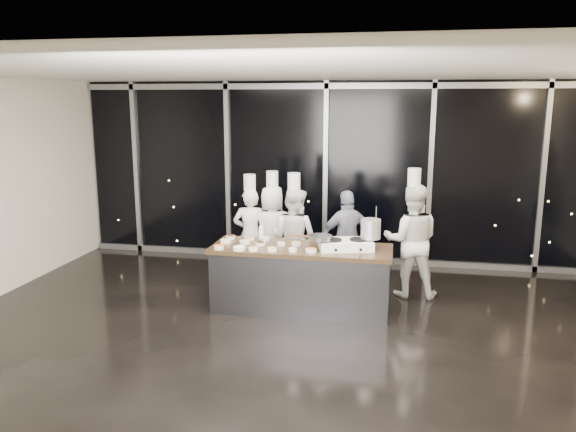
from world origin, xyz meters
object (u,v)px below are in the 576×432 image
stove (346,244)px  chef_right (411,240)px  guest (347,238)px  chef_center (294,237)px  frying_pan (320,237)px  demo_counter (301,278)px  chef_far_left (250,233)px  chef_left (273,231)px  stock_pot (371,229)px

stove → chef_right: 1.25m
stove → guest: guest is taller
chef_center → chef_right: 1.77m
frying_pan → guest: guest is taller
demo_counter → guest: (0.53, 1.18, 0.30)m
chef_far_left → frying_pan: bearing=126.9°
chef_left → chef_center: bearing=128.4°
chef_center → chef_right: chef_right is taller
chef_far_left → chef_left: size_ratio=0.98×
demo_counter → chef_center: bearing=106.5°
frying_pan → guest: (0.26, 1.27, -0.31)m
chef_left → chef_center: (0.42, -0.36, 0.01)m
chef_far_left → chef_center: chef_center is taller
frying_pan → stock_pot: (0.66, 0.19, 0.10)m
guest → chef_far_left: bearing=-22.0°
frying_pan → stove: bearing=2.0°
chef_right → stock_pot: bearing=52.8°
chef_right → demo_counter: bearing=29.2°
stock_pot → chef_center: chef_center is taller
chef_far_left → chef_right: 2.53m
frying_pan → demo_counter: bearing=147.7°
frying_pan → chef_center: (-0.54, 1.03, -0.27)m
demo_counter → frying_pan: size_ratio=4.26×
guest → chef_right: size_ratio=0.79×
stock_pot → guest: size_ratio=0.17×
demo_counter → stove: size_ratio=3.11×
guest → frying_pan: bearing=55.3°
frying_pan → chef_center: size_ratio=0.32×
stock_pot → chef_center: size_ratio=0.15×
guest → chef_right: 1.01m
frying_pan → chef_far_left: 1.81m
chef_right → chef_far_left: bearing=-7.6°
chef_far_left → chef_right: size_ratio=0.90×
chef_left → chef_center: 0.55m
demo_counter → frying_pan: 0.67m
stock_pot → guest: 1.22m
frying_pan → stock_pot: size_ratio=2.20×
chef_center → chef_far_left: bearing=5.2°
chef_left → chef_right: 2.23m
stock_pot → chef_right: chef_right is taller
demo_counter → chef_center: size_ratio=1.37×
chef_far_left → chef_right: chef_right is taller
stock_pot → stove: bearing=-164.3°
guest → demo_counter: bearing=43.0°
stove → chef_far_left: (-1.63, 1.14, -0.19)m
demo_counter → guest: bearing=65.9°
chef_center → chef_right: size_ratio=0.94×
demo_counter → stock_pot: 1.18m
chef_far_left → guest: bearing=171.7°
chef_right → chef_center: bearing=-3.4°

